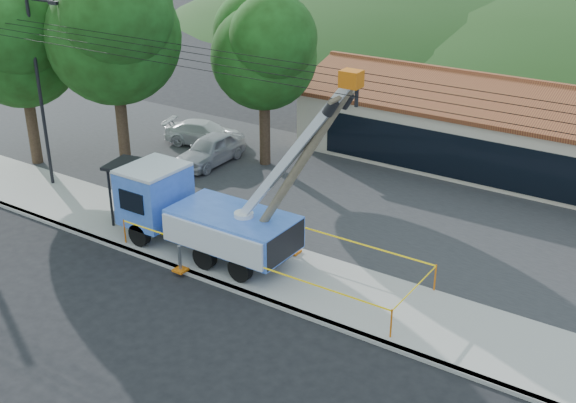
# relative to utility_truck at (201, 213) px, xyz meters

# --- Properties ---
(ground) EXTENTS (120.00, 120.00, 0.00)m
(ground) POSITION_rel_utility_truck_xyz_m (3.44, -3.71, -1.76)
(ground) COLOR black
(ground) RESTS_ON ground
(curb) EXTENTS (60.00, 0.25, 0.15)m
(curb) POSITION_rel_utility_truck_xyz_m (3.44, -1.61, -1.68)
(curb) COLOR #A7A49C
(curb) RESTS_ON ground
(sidewalk) EXTENTS (60.00, 4.00, 0.15)m
(sidewalk) POSITION_rel_utility_truck_xyz_m (3.44, 0.29, -1.68)
(sidewalk) COLOR #A7A49C
(sidewalk) RESTS_ON ground
(parking_lot) EXTENTS (60.00, 12.00, 0.10)m
(parking_lot) POSITION_rel_utility_truck_xyz_m (3.44, 8.29, -1.71)
(parking_lot) COLOR #28282B
(parking_lot) RESTS_ON ground
(strip_mall) EXTENTS (22.50, 8.53, 4.67)m
(strip_mall) POSITION_rel_utility_truck_xyz_m (7.44, 16.27, 0.13)
(strip_mall) COLOR beige
(strip_mall) RESTS_ON ground
(streetlight) EXTENTS (2.13, 0.22, 9.00)m
(streetlight) POSITION_rel_utility_truck_xyz_m (-10.34, 1.29, 3.55)
(streetlight) COLOR black
(streetlight) RESTS_ON ground
(tree_west_near) EXTENTS (7.56, 6.72, 10.80)m
(tree_west_near) POSITION_rel_utility_truck_xyz_m (-8.56, 4.29, 5.77)
(tree_west_near) COLOR #332316
(tree_west_near) RESTS_ON ground
(tree_west_far) EXTENTS (6.84, 6.08, 9.48)m
(tree_west_far) POSITION_rel_utility_truck_xyz_m (-13.56, 2.79, 4.78)
(tree_west_far) COLOR #332316
(tree_west_far) RESTS_ON ground
(tree_lot) EXTENTS (6.30, 5.60, 8.94)m
(tree_lot) POSITION_rel_utility_truck_xyz_m (-3.56, 9.29, 4.45)
(tree_lot) COLOR #332316
(tree_lot) RESTS_ON ground
(hill_west) EXTENTS (78.40, 56.00, 28.00)m
(hill_west) POSITION_rel_utility_truck_xyz_m (-11.56, 51.29, -1.76)
(hill_west) COLOR #1E3D16
(hill_west) RESTS_ON ground
(utility_truck) EXTENTS (10.50, 4.06, 8.18)m
(utility_truck) POSITION_rel_utility_truck_xyz_m (0.00, 0.00, 0.00)
(utility_truck) COLOR black
(utility_truck) RESTS_ON ground
(leaning_pole) EXTENTS (5.12, 1.80, 8.09)m
(leaning_pole) POSITION_rel_utility_truck_xyz_m (4.39, 0.14, 2.78)
(leaning_pole) COLOR brown
(leaning_pole) RESTS_ON ground
(bus_shelter) EXTENTS (3.08, 2.26, 2.69)m
(bus_shelter) POSITION_rel_utility_truck_xyz_m (-3.60, 0.62, 0.37)
(bus_shelter) COLOR black
(bus_shelter) RESTS_ON ground
(caution_tape) EXTENTS (11.97, 3.57, 1.03)m
(caution_tape) POSITION_rel_utility_truck_xyz_m (2.96, 0.49, -0.83)
(caution_tape) COLOR #D25F0B
(caution_tape) RESTS_ON ground
(car_silver) EXTENTS (1.99, 4.55, 1.53)m
(car_silver) POSITION_rel_utility_truck_xyz_m (-5.92, 7.75, -1.76)
(car_silver) COLOR #A8A9AF
(car_silver) RESTS_ON ground
(car_white) EXTENTS (4.85, 3.09, 1.31)m
(car_white) POSITION_rel_utility_truck_xyz_m (-8.10, 9.86, -1.76)
(car_white) COLOR silver
(car_white) RESTS_ON ground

